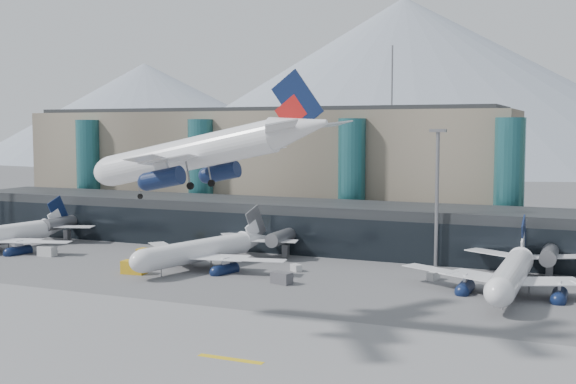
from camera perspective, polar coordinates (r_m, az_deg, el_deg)
The scene contains 19 objects.
ground at distance 105.03m, azimuth -10.51°, elevation -9.20°, with size 900.00×900.00×0.00m, color #515154.
runway_strip at distance 93.36m, azimuth -15.71°, elevation -11.10°, with size 400.00×40.00×0.04m, color slate.
runway_markings at distance 93.36m, azimuth -15.71°, elevation -11.08°, with size 128.00×1.00×0.02m.
concourse at distance 154.61m, azimuth 1.38°, elevation -2.66°, with size 170.00×27.00×10.00m.
terminal_main at distance 193.04m, azimuth -1.96°, elevation 2.00°, with size 130.00×30.00×31.00m.
teal_towers at distance 174.45m, azimuth -1.20°, elevation 1.20°, with size 116.40×19.40×46.00m.
mountain_ridge at distance 466.82m, azimuth 18.24°, elevation 7.25°, with size 910.00×400.00×110.00m.
lightmast_mid at distance 135.74m, azimuth 11.69°, elevation 0.18°, with size 3.00×1.20×25.60m.
hero_jet at distance 89.62m, azimuth -6.10°, elevation 3.91°, with size 34.81×35.71×11.51m.
jet_parked_left at distance 164.95m, azimuth -21.03°, elevation -2.69°, with size 36.06×36.30×11.75m.
jet_parked_mid at distance 135.82m, azimuth -6.08°, elevation -3.98°, with size 35.19×36.58×11.74m.
jet_parked_right at distance 119.55m, azimuth 17.45°, elevation -5.36°, with size 37.60×36.34×12.10m.
veh_a at distance 153.92m, azimuth -18.50°, elevation -4.45°, with size 3.51×1.97×1.97m, color #BBBBBB.
veh_b at distance 150.28m, azimuth -11.46°, elevation -4.64°, with size 2.33×1.44×1.35m, color #C39317.
veh_c at distance 120.31m, azimuth -0.50°, elevation -6.81°, with size 3.51×1.85×1.95m, color #4B4B50.
veh_d at distance 125.78m, azimuth 11.41°, elevation -6.52°, with size 2.45×1.31×1.40m, color #BBBBBB.
veh_f at distance 173.82m, azimuth -21.56°, elevation -3.54°, with size 2.93×1.55×1.64m, color #4B4B50.
veh_g at distance 130.75m, azimuth 0.65°, elevation -6.01°, with size 2.14×1.25×1.25m, color #BBBBBB.
veh_h at distance 131.26m, azimuth -12.08°, elevation -5.84°, with size 4.23×2.22×2.34m, color #C39317.
Camera 1 is at (56.68, -84.61, 25.67)m, focal length 45.00 mm.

